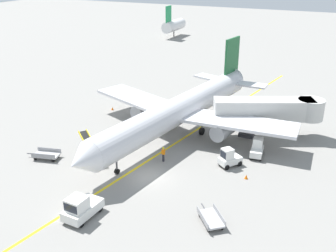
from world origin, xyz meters
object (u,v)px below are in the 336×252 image
(airliner, at_px, (181,109))
(baggage_tug_near_wing, at_px, (257,149))
(baggage_tug_by_cargo_door, at_px, (229,158))
(safety_cone_wingtip_left, at_px, (134,118))
(belt_loader_forward_hold, at_px, (92,154))
(baggage_cart_empty_trailing, at_px, (211,218))
(pushback_tug, at_px, (81,208))
(safety_cone_wingtip_right, at_px, (120,141))
(baggage_cart_loaded, at_px, (46,155))
(safety_cone_nose_left, at_px, (246,177))
(jet_bridge, at_px, (275,110))
(safety_cone_nose_right, at_px, (112,108))
(ground_crew_marshaller, at_px, (163,154))

(airliner, relative_size, baggage_tug_near_wing, 13.89)
(airliner, xyz_separation_m, baggage_tug_by_cargo_door, (7.96, -5.33, -2.49))
(airliner, xyz_separation_m, safety_cone_wingtip_left, (-7.85, 1.85, -3.20))
(belt_loader_forward_hold, bearing_deg, baggage_cart_empty_trailing, -17.87)
(baggage_tug_by_cargo_door, bearing_deg, pushback_tug, -120.85)
(airliner, bearing_deg, safety_cone_wingtip_right, -136.54)
(pushback_tug, xyz_separation_m, belt_loader_forward_hold, (-5.29, 9.05, -0.22))
(airliner, bearing_deg, baggage_cart_loaded, -131.04)
(safety_cone_nose_left, distance_m, safety_cone_wingtip_right, 16.10)
(belt_loader_forward_hold, height_order, baggage_cart_empty_trailing, belt_loader_forward_hold)
(baggage_tug_near_wing, height_order, safety_cone_nose_left, baggage_tug_near_wing)
(airliner, bearing_deg, baggage_tug_near_wing, -9.94)
(belt_loader_forward_hold, xyz_separation_m, safety_cone_wingtip_left, (-1.98, 12.44, -0.56))
(jet_bridge, relative_size, safety_cone_nose_right, 28.94)
(jet_bridge, distance_m, baggage_cart_loaded, 27.27)
(jet_bridge, xyz_separation_m, pushback_tug, (-11.04, -24.09, -2.55))
(baggage_cart_empty_trailing, bearing_deg, safety_cone_nose_left, 85.01)
(jet_bridge, height_order, pushback_tug, jet_bridge)
(safety_cone_nose_right, bearing_deg, baggage_cart_empty_trailing, -41.09)
(pushback_tug, height_order, belt_loader_forward_hold, belt_loader_forward_hold)
(jet_bridge, relative_size, safety_cone_nose_left, 28.94)
(baggage_tug_near_wing, height_order, safety_cone_wingtip_right, baggage_tug_near_wing)
(belt_loader_forward_hold, bearing_deg, jet_bridge, 42.64)
(jet_bridge, height_order, baggage_cart_empty_trailing, jet_bridge)
(baggage_cart_loaded, distance_m, safety_cone_wingtip_left, 14.53)
(jet_bridge, relative_size, baggage_cart_empty_trailing, 3.76)
(baggage_tug_by_cargo_door, bearing_deg, safety_cone_nose_right, 156.04)
(pushback_tug, distance_m, baggage_tug_by_cargo_door, 16.67)
(baggage_cart_empty_trailing, bearing_deg, safety_cone_nose_right, 138.91)
(safety_cone_nose_right, xyz_separation_m, safety_cone_wingtip_left, (4.78, -1.97, 0.00))
(safety_cone_wingtip_right, bearing_deg, airliner, 43.46)
(airliner, relative_size, baggage_tug_by_cargo_door, 13.03)
(baggage_cart_empty_trailing, distance_m, safety_cone_wingtip_right, 18.39)
(pushback_tug, bearing_deg, belt_loader_forward_hold, 120.32)
(baggage_cart_empty_trailing, distance_m, safety_cone_nose_left, 8.47)
(safety_cone_nose_right, xyz_separation_m, safety_cone_wingtip_right, (7.00, -9.16, 0.00))
(ground_crew_marshaller, bearing_deg, safety_cone_wingtip_left, 134.43)
(jet_bridge, relative_size, safety_cone_wingtip_left, 28.94)
(belt_loader_forward_hold, distance_m, safety_cone_wingtip_right, 5.29)
(safety_cone_nose_right, bearing_deg, ground_crew_marshaller, -39.01)
(jet_bridge, height_order, safety_cone_wingtip_right, jet_bridge)
(jet_bridge, bearing_deg, baggage_tug_near_wing, -93.43)
(baggage_tug_near_wing, relative_size, baggage_cart_loaded, 0.66)
(baggage_tug_by_cargo_door, xyz_separation_m, belt_loader_forward_hold, (-13.84, -5.26, -0.15))
(baggage_tug_near_wing, xyz_separation_m, safety_cone_wingtip_right, (-15.72, -3.57, -0.71))
(baggage_tug_near_wing, bearing_deg, baggage_tug_by_cargo_door, -120.80)
(safety_cone_nose_right, bearing_deg, baggage_cart_loaded, -83.49)
(baggage_tug_by_cargo_door, xyz_separation_m, safety_cone_wingtip_right, (-13.59, -0.00, -0.71))
(baggage_tug_near_wing, bearing_deg, pushback_tug, -120.84)
(airliner, distance_m, baggage_cart_loaded, 16.68)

